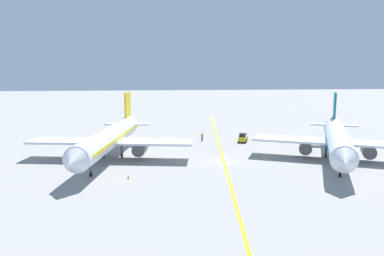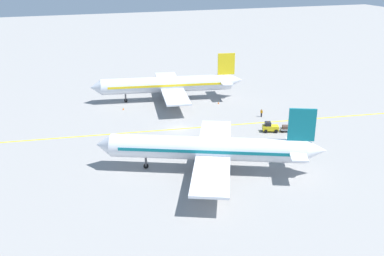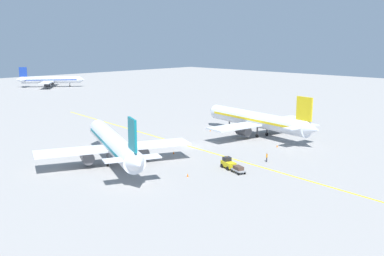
# 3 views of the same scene
# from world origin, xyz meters

# --- Properties ---
(ground_plane) EXTENTS (400.00, 400.00, 0.00)m
(ground_plane) POSITION_xyz_m (0.00, 0.00, 0.00)
(ground_plane) COLOR gray
(apron_yellow_centreline) EXTENTS (13.03, 119.38, 0.01)m
(apron_yellow_centreline) POSITION_xyz_m (0.00, 0.00, 0.00)
(apron_yellow_centreline) COLOR yellow
(apron_yellow_centreline) RESTS_ON ground
(airplane_at_gate) EXTENTS (27.79, 33.83, 10.60)m
(airplane_at_gate) POSITION_xyz_m (-19.07, 0.71, 3.71)
(airplane_at_gate) COLOR silver
(airplane_at_gate) RESTS_ON ground
(airplane_adjacent_stand) EXTENTS (28.47, 35.48, 10.60)m
(airplane_adjacent_stand) POSITION_xyz_m (19.01, -3.24, 3.71)
(airplane_adjacent_stand) COLOR silver
(airplane_adjacent_stand) RESTS_ON ground
(airplane_distant_taxiing) EXTENTS (26.76, 22.83, 9.54)m
(airplane_distant_taxiing) POSITION_xyz_m (38.73, 133.40, 3.34)
(airplane_distant_taxiing) COLOR silver
(airplane_distant_taxiing) RESTS_ON ground
(baggage_tug_white) EXTENTS (2.49, 3.32, 2.11)m
(baggage_tug_white) POSITION_xyz_m (-6.83, -16.13, 0.90)
(baggage_tug_white) COLOR gold
(baggage_tug_white) RESTS_ON ground
(baggage_cart_trailing) EXTENTS (2.15, 2.91, 1.24)m
(baggage_cart_trailing) POSITION_xyz_m (-7.86, -19.26, 0.76)
(baggage_cart_trailing) COLOR gray
(baggage_cart_trailing) RESTS_ON ground
(ground_crew_worker) EXTENTS (0.54, 0.35, 1.68)m
(ground_crew_worker) POSITION_xyz_m (1.47, -18.46, 0.91)
(ground_crew_worker) COLOR #23232D
(ground_crew_worker) RESTS_ON ground
(traffic_cone_near_nose) EXTENTS (0.32, 0.32, 0.55)m
(traffic_cone_near_nose) POSITION_xyz_m (12.62, -13.17, 0.28)
(traffic_cone_near_nose) COLOR orange
(traffic_cone_near_nose) RESTS_ON ground
(traffic_cone_mid_apron) EXTENTS (0.32, 0.32, 0.55)m
(traffic_cone_mid_apron) POSITION_xyz_m (-15.32, -14.57, 0.28)
(traffic_cone_mid_apron) COLOR orange
(traffic_cone_mid_apron) RESTS_ON ground
(traffic_cone_by_wingtip) EXTENTS (0.32, 0.32, 0.55)m
(traffic_cone_by_wingtip) POSITION_xyz_m (-6.66, -1.83, 0.28)
(traffic_cone_by_wingtip) COLOR orange
(traffic_cone_by_wingtip) RESTS_ON ground
(traffic_cone_far_edge) EXTENTS (0.32, 0.32, 0.55)m
(traffic_cone_far_edge) POSITION_xyz_m (15.11, 8.25, 0.28)
(traffic_cone_far_edge) COLOR orange
(traffic_cone_far_edge) RESTS_ON ground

